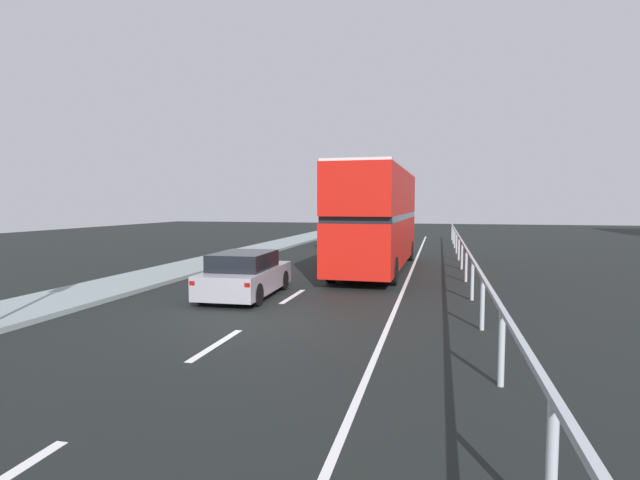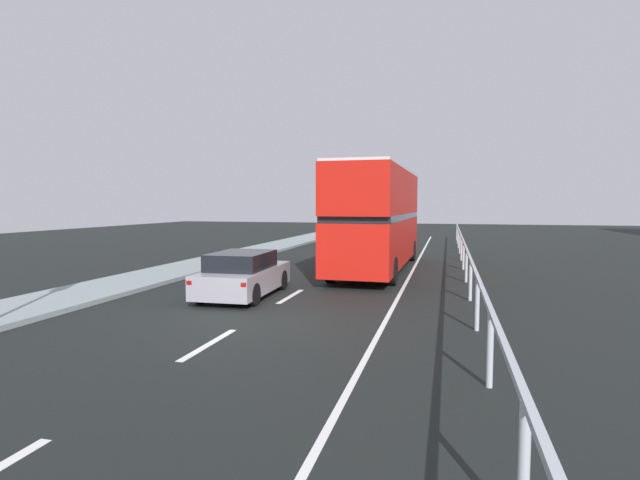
% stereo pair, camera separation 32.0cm
% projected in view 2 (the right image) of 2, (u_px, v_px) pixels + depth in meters
% --- Properties ---
extents(ground_plane, '(73.45, 120.00, 0.10)m').
position_uv_depth(ground_plane, '(252.00, 321.00, 12.06)').
color(ground_plane, black).
extents(near_sidewalk_kerb, '(2.64, 80.00, 0.14)m').
position_uv_depth(near_sidewalk_kerb, '(44.00, 303.00, 13.63)').
color(near_sidewalk_kerb, gray).
rests_on(near_sidewalk_kerb, ground).
extents(lane_paint_markings, '(3.36, 46.00, 0.01)m').
position_uv_depth(lane_paint_markings, '(381.00, 273.00, 19.99)').
color(lane_paint_markings, silver).
rests_on(lane_paint_markings, ground).
extents(bridge_side_railing, '(0.10, 42.00, 1.24)m').
position_uv_depth(bridge_side_railing, '(465.00, 251.00, 19.31)').
color(bridge_side_railing, '#ABB2BB').
rests_on(bridge_side_railing, ground).
extents(double_decker_bus_red, '(2.66, 10.70, 4.32)m').
position_uv_depth(double_decker_bus_red, '(378.00, 216.00, 20.76)').
color(double_decker_bus_red, red).
rests_on(double_decker_bus_red, ground).
extents(hatchback_car_near, '(1.93, 4.12, 1.38)m').
position_uv_depth(hatchback_car_near, '(243.00, 275.00, 14.98)').
color(hatchback_car_near, gray).
rests_on(hatchback_car_near, ground).
extents(sedan_car_ahead, '(1.84, 4.57, 1.36)m').
position_uv_depth(sedan_car_ahead, '(341.00, 236.00, 33.38)').
color(sedan_car_ahead, black).
rests_on(sedan_car_ahead, ground).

